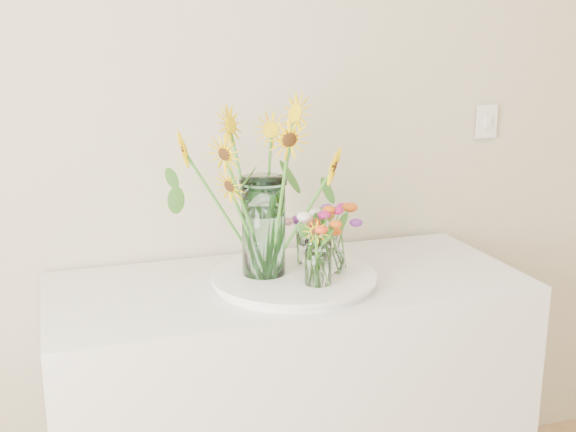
{
  "coord_description": "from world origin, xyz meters",
  "views": [
    {
      "loc": [
        -0.88,
        0.01,
        1.63
      ],
      "look_at": [
        -0.27,
        1.86,
        1.11
      ],
      "focal_mm": 45.0,
      "sensor_mm": 36.0,
      "label": 1
    }
  ],
  "objects_px": {
    "small_vase_a": "(318,264)",
    "counter": "(289,416)",
    "small_vase_c": "(307,248)",
    "small_vase_b": "(331,252)",
    "tray": "(294,280)",
    "mason_jar": "(264,227)"
  },
  "relations": [
    {
      "from": "tray",
      "to": "mason_jar",
      "type": "distance_m",
      "value": 0.18
    },
    {
      "from": "tray",
      "to": "small_vase_c",
      "type": "bearing_deg",
      "value": 50.82
    },
    {
      "from": "tray",
      "to": "small_vase_c",
      "type": "height_order",
      "value": "small_vase_c"
    },
    {
      "from": "small_vase_c",
      "to": "small_vase_b",
      "type": "bearing_deg",
      "value": -67.78
    },
    {
      "from": "counter",
      "to": "tray",
      "type": "xyz_separation_m",
      "value": [
        0.0,
        -0.04,
        0.46
      ]
    },
    {
      "from": "mason_jar",
      "to": "counter",
      "type": "bearing_deg",
      "value": 1.51
    },
    {
      "from": "small_vase_a",
      "to": "counter",
      "type": "bearing_deg",
      "value": 106.83
    },
    {
      "from": "counter",
      "to": "small_vase_c",
      "type": "distance_m",
      "value": 0.53
    },
    {
      "from": "small_vase_a",
      "to": "small_vase_b",
      "type": "bearing_deg",
      "value": 50.89
    },
    {
      "from": "mason_jar",
      "to": "small_vase_a",
      "type": "distance_m",
      "value": 0.2
    },
    {
      "from": "counter",
      "to": "tray",
      "type": "relative_size",
      "value": 3.05
    },
    {
      "from": "small_vase_a",
      "to": "small_vase_b",
      "type": "height_order",
      "value": "same"
    },
    {
      "from": "counter",
      "to": "small_vase_c",
      "type": "xyz_separation_m",
      "value": [
        0.08,
        0.05,
        0.53
      ]
    },
    {
      "from": "small_vase_b",
      "to": "mason_jar",
      "type": "bearing_deg",
      "value": 167.76
    },
    {
      "from": "small_vase_b",
      "to": "small_vase_c",
      "type": "distance_m",
      "value": 0.1
    },
    {
      "from": "tray",
      "to": "small_vase_b",
      "type": "relative_size",
      "value": 3.55
    },
    {
      "from": "small_vase_a",
      "to": "tray",
      "type": "bearing_deg",
      "value": 111.2
    },
    {
      "from": "counter",
      "to": "mason_jar",
      "type": "height_order",
      "value": "mason_jar"
    },
    {
      "from": "small_vase_a",
      "to": "small_vase_c",
      "type": "relative_size",
      "value": 1.25
    },
    {
      "from": "tray",
      "to": "small_vase_c",
      "type": "distance_m",
      "value": 0.13
    },
    {
      "from": "counter",
      "to": "small_vase_c",
      "type": "relative_size",
      "value": 13.53
    },
    {
      "from": "counter",
      "to": "small_vase_a",
      "type": "distance_m",
      "value": 0.56
    }
  ]
}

